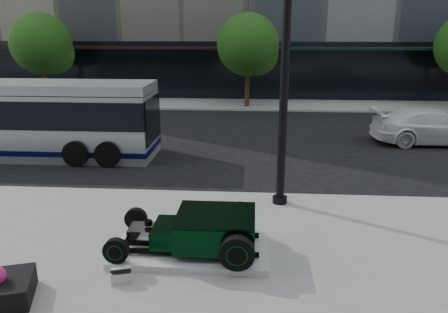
# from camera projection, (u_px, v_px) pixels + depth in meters

# --- Properties ---
(ground) EXTENTS (120.00, 120.00, 0.00)m
(ground) POSITION_uv_depth(u_px,v_px,m) (211.00, 174.00, 15.34)
(ground) COLOR black
(ground) RESTS_ON ground
(sidewalk_far) EXTENTS (70.00, 4.00, 0.12)m
(sidewalk_far) POSITION_uv_depth(u_px,v_px,m) (232.00, 104.00, 28.70)
(sidewalk_far) COLOR gray
(sidewalk_far) RESTS_ON ground
(street_trees) EXTENTS (29.80, 3.80, 5.70)m
(street_trees) POSITION_uv_depth(u_px,v_px,m) (250.00, 47.00, 26.68)
(street_trees) COLOR black
(street_trees) RESTS_ON sidewalk_far
(display_plinth) EXTENTS (3.40, 1.80, 0.15)m
(display_plinth) POSITION_uv_depth(u_px,v_px,m) (192.00, 250.00, 9.73)
(display_plinth) COLOR silver
(display_plinth) RESTS_ON sidewalk_near
(hot_rod) EXTENTS (3.22, 2.00, 0.81)m
(hot_rod) POSITION_uv_depth(u_px,v_px,m) (206.00, 230.00, 9.57)
(hot_rod) COLOR black
(hot_rod) RESTS_ON display_plinth
(info_plaque) EXTENTS (0.47, 0.40, 0.31)m
(info_plaque) POSITION_uv_depth(u_px,v_px,m) (121.00, 275.00, 8.64)
(info_plaque) COLOR silver
(info_plaque) RESTS_ON sidewalk_near
(lamppost) EXTENTS (0.42, 0.42, 7.56)m
(lamppost) POSITION_uv_depth(u_px,v_px,m) (284.00, 80.00, 11.53)
(lamppost) COLOR black
(lamppost) RESTS_ON sidewalk_near
(transit_bus) EXTENTS (12.12, 2.88, 2.92)m
(transit_bus) POSITION_uv_depth(u_px,v_px,m) (3.00, 118.00, 17.24)
(transit_bus) COLOR #A7ACB1
(transit_bus) RESTS_ON ground
(white_sedan) EXTENTS (5.35, 2.35, 1.53)m
(white_sedan) POSITION_uv_depth(u_px,v_px,m) (433.00, 126.00, 19.13)
(white_sedan) COLOR white
(white_sedan) RESTS_ON ground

